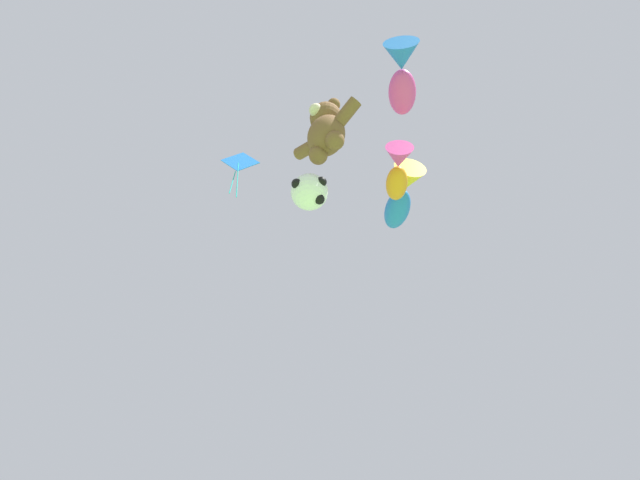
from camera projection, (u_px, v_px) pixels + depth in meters
teddy_bear_kite at (326, 130)px, 9.99m from camera, size 2.04×0.90×2.07m
soccer_ball_kite at (310, 192)px, 9.06m from camera, size 0.88×0.87×0.81m
fish_kite_magenta at (402, 75)px, 11.31m from camera, size 1.85×2.07×0.93m
fish_kite_tangerine at (398, 171)px, 12.30m from camera, size 1.74×1.81×0.79m
fish_kite_cobalt at (402, 195)px, 13.94m from camera, size 2.52×2.24×1.02m
diamond_kite at (240, 164)px, 14.23m from camera, size 0.87×1.03×2.73m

